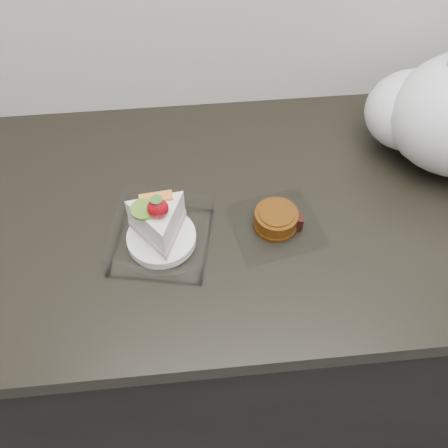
# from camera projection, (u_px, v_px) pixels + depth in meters

# --- Properties ---
(counter) EXTENTS (2.04, 0.64, 0.90)m
(counter) POSITION_uv_depth(u_px,v_px,m) (270.00, 312.00, 1.32)
(counter) COLOR black
(counter) RESTS_ON ground
(cake_tray) EXTENTS (0.20, 0.20, 0.13)m
(cake_tray) POSITION_uv_depth(u_px,v_px,m) (160.00, 230.00, 0.88)
(cake_tray) COLOR white
(cake_tray) RESTS_ON counter
(mooncake_wrap) EXTENTS (0.19, 0.18, 0.04)m
(mooncake_wrap) POSITION_uv_depth(u_px,v_px,m) (277.00, 220.00, 0.92)
(mooncake_wrap) COLOR white
(mooncake_wrap) RESTS_ON counter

